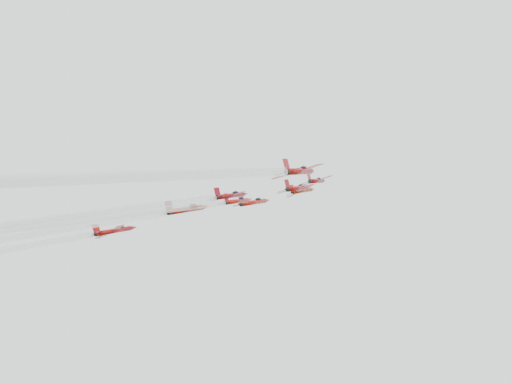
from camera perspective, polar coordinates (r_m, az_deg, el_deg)
The scene contains 7 objects.
jet_lead at distance 169.76m, azimuth 4.15°, elevation 0.13°, with size 8.74×11.56×6.11m.
jet_row2_left at distance 165.21m, azimuth -0.19°, elevation -0.90°, with size 10.59×14.00×7.41m.
jet_row2_center at distance 157.46m, azimuth 3.74°, elevation 0.36°, with size 10.39×13.74×7.27m.
jet_row2_right at distance 150.85m, azimuth 5.44°, elevation 1.01°, with size 8.85×11.71×6.19m.
jet_center at distance 115.31m, azimuth -13.97°, elevation -2.45°, with size 9.01×88.85×42.34m.
jet_rear_right at distance 100.17m, azimuth -15.89°, elevation -1.96°, with size 8.54×84.23×40.14m.
jet_rear_farright at distance 78.69m, azimuth -14.06°, elevation 0.41°, with size 10.45×103.13×49.14m.
Camera 1 is at (79.69, -105.39, 100.83)m, focal length 45.00 mm.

